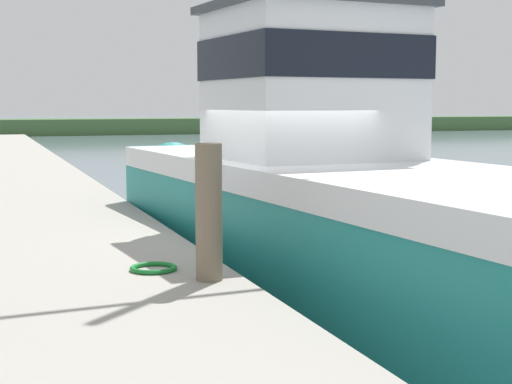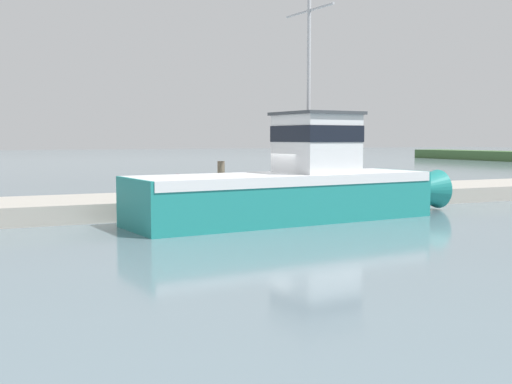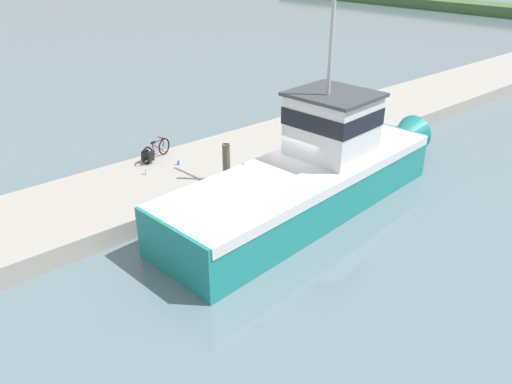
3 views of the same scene
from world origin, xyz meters
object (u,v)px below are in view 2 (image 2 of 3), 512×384
at_px(bicycle_touring, 169,184).
at_px(water_bottle_by_bike, 187,192).
at_px(water_bottle_on_curb, 155,192).
at_px(mooring_post, 221,180).
at_px(fishing_boat_main, 298,184).

relative_size(bicycle_touring, water_bottle_by_bike, 9.43).
bearing_deg(water_bottle_on_curb, mooring_post, 38.91).
height_order(bicycle_touring, mooring_post, mooring_post).
distance_m(bicycle_touring, water_bottle_on_curb, 1.42).
xyz_separation_m(water_bottle_on_curb, water_bottle_by_bike, (0.02, 1.44, -0.04)).
height_order(mooring_post, water_bottle_on_curb, mooring_post).
bearing_deg(water_bottle_by_bike, water_bottle_on_curb, -90.65).
height_order(mooring_post, water_bottle_by_bike, mooring_post).
bearing_deg(water_bottle_on_curb, bicycle_touring, 138.27).
relative_size(water_bottle_on_curb, water_bottle_by_bike, 1.42).
bearing_deg(water_bottle_by_bike, bicycle_touring, -154.50).
xyz_separation_m(bicycle_touring, water_bottle_on_curb, (1.05, -0.93, -0.23)).
relative_size(bicycle_touring, mooring_post, 1.17).
distance_m(fishing_boat_main, mooring_post, 3.28).
bearing_deg(fishing_boat_main, water_bottle_on_curb, -145.86).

